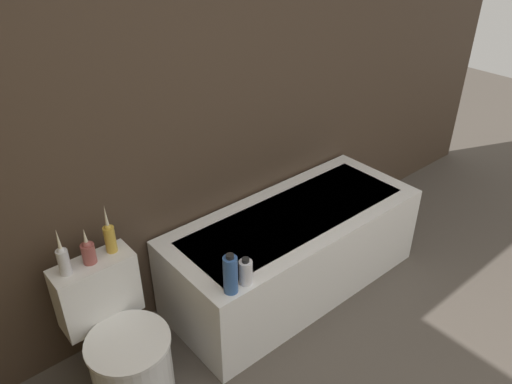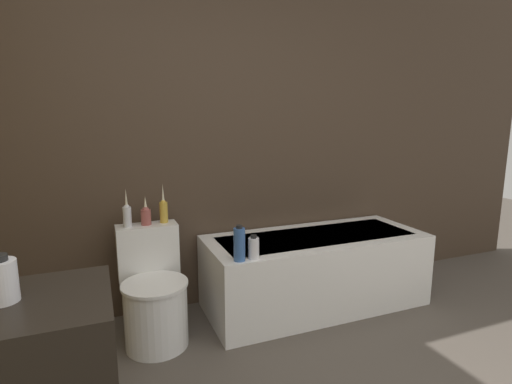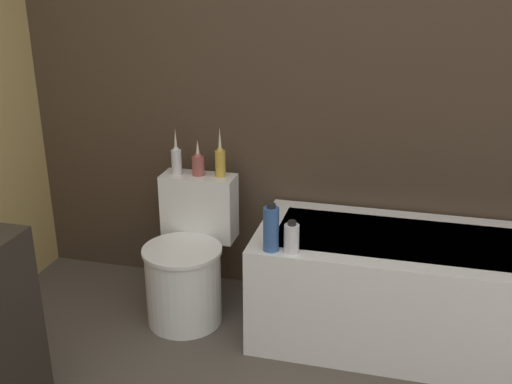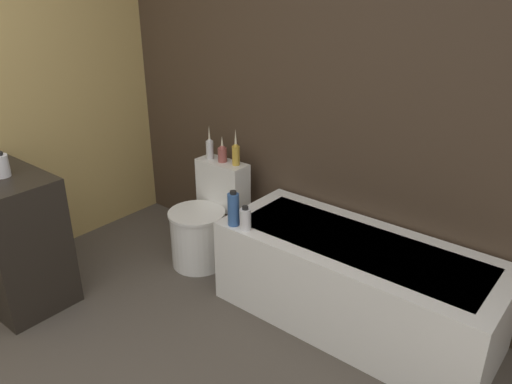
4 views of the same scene
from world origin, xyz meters
TOP-DOWN VIEW (x-y plane):
  - wall_back_tiled at (0.00, 2.33)m, footprint 6.40×0.06m
  - bathtub at (0.66, 1.93)m, footprint 1.70×0.70m
  - toilet at (-0.58, 1.89)m, footprint 0.42×0.58m
  - vase_gold at (-0.70, 2.10)m, footprint 0.06×0.06m
  - vase_silver at (-0.58, 2.10)m, footprint 0.07×0.07m
  - vase_bronze at (-0.46, 2.12)m, footprint 0.06×0.06m
  - shampoo_bottle_tall at (-0.07, 1.65)m, footprint 0.07×0.07m
  - shampoo_bottle_short at (0.03, 1.65)m, footprint 0.07×0.07m

SIDE VIEW (x-z plane):
  - bathtub at x=0.66m, z-range 0.00..0.57m
  - toilet at x=-0.58m, z-range -0.06..0.68m
  - shampoo_bottle_short at x=0.03m, z-range 0.56..0.72m
  - shampoo_bottle_tall at x=-0.07m, z-range 0.56..0.79m
  - vase_silver at x=-0.58m, z-range 0.71..0.90m
  - vase_gold at x=-0.70m, z-range 0.69..0.95m
  - vase_bronze at x=-0.46m, z-range 0.69..0.96m
  - wall_back_tiled at x=0.00m, z-range 0.00..2.60m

